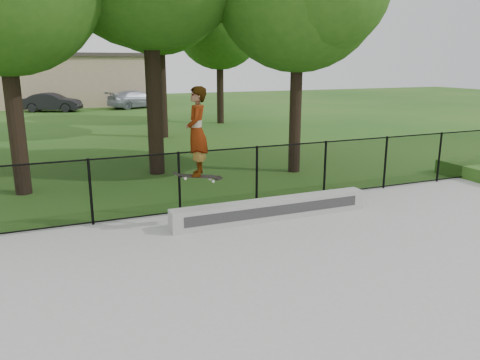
{
  "coord_description": "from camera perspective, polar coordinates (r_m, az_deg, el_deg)",
  "views": [
    {
      "loc": [
        -4.78,
        -4.44,
        3.57
      ],
      "look_at": [
        -1.17,
        4.2,
        1.2
      ],
      "focal_mm": 35.0,
      "sensor_mm": 36.0,
      "label": 1
    }
  ],
  "objects": [
    {
      "name": "ground",
      "position": [
        7.43,
        22.13,
        -15.63
      ],
      "size": [
        100.0,
        100.0,
        0.0
      ],
      "primitive_type": "plane",
      "color": "#215317",
      "rests_on": "ground"
    },
    {
      "name": "skater_airborne",
      "position": [
        9.59,
        -5.28,
        5.72
      ],
      "size": [
        0.84,
        0.78,
        1.97
      ],
      "color": "black",
      "rests_on": "ground"
    },
    {
      "name": "concrete_slab",
      "position": [
        7.42,
        22.15,
        -15.43
      ],
      "size": [
        14.0,
        12.0,
        0.06
      ],
      "primitive_type": "cube",
      "color": "#9C9C97",
      "rests_on": "ground"
    },
    {
      "name": "grind_ledge",
      "position": [
        10.75,
        3.93,
        -3.57
      ],
      "size": [
        4.77,
        0.4,
        0.47
      ],
      "primitive_type": "cube",
      "color": "#A2A29D",
      "rests_on": "concrete_slab"
    },
    {
      "name": "chainlink_fence",
      "position": [
        11.72,
        2.06,
        0.57
      ],
      "size": [
        16.06,
        0.06,
        1.5
      ],
      "color": "black",
      "rests_on": "concrete_slab"
    },
    {
      "name": "distant_building",
      "position": [
        42.55,
        -19.33,
        11.51
      ],
      "size": [
        12.4,
        6.4,
        4.3
      ],
      "color": "#C6A98B",
      "rests_on": "ground"
    },
    {
      "name": "car_c",
      "position": [
        38.73,
        -12.46,
        9.59
      ],
      "size": [
        4.74,
        3.26,
        1.37
      ],
      "primitive_type": "imported",
      "rotation": [
        0.0,
        0.0,
        1.91
      ],
      "color": "#959AA9",
      "rests_on": "ground"
    },
    {
      "name": "car_b",
      "position": [
        37.63,
        -21.93,
        8.77
      ],
      "size": [
        4.0,
        2.74,
        1.36
      ],
      "primitive_type": "imported",
      "rotation": [
        0.0,
        0.0,
        1.18
      ],
      "color": "black",
      "rests_on": "ground"
    }
  ]
}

